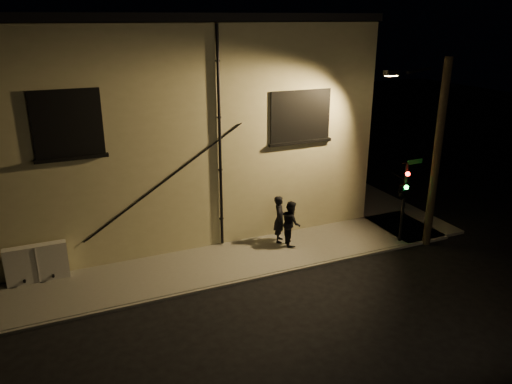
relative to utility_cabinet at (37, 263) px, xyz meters
name	(u,v)px	position (x,y,z in m)	size (l,w,h in m)	color
ground	(297,270)	(8.55, -2.70, -0.78)	(90.00, 90.00, 0.00)	black
sidewalk	(275,221)	(9.77, 1.69, -0.72)	(21.00, 16.00, 0.12)	#64635A
building	(151,114)	(5.55, 6.29, 3.63)	(16.20, 12.23, 8.80)	#C3BC8C
utility_cabinet	(37,263)	(0.00, 0.00, 0.00)	(2.00, 0.34, 1.32)	silver
pedestrian_a	(280,219)	(8.95, -0.43, 0.30)	(0.70, 0.46, 1.92)	black
pedestrian_b	(291,223)	(9.24, -0.87, 0.24)	(0.88, 0.68, 1.80)	black
traffic_signal	(403,189)	(13.23, -2.46, 1.60)	(1.28, 1.98, 3.36)	black
streetlamp_pole	(434,150)	(14.29, -2.77, 3.11)	(2.03, 1.39, 7.34)	black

